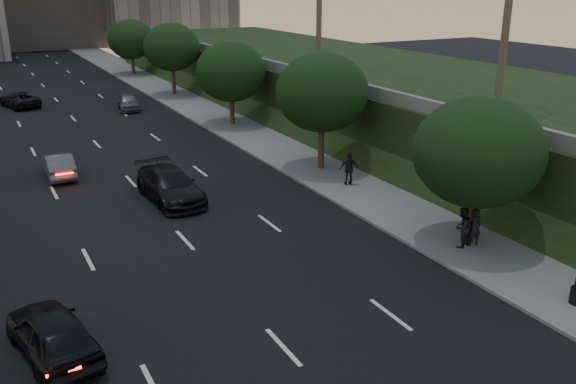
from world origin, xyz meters
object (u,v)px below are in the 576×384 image
sedan_near_right (170,185)px  sedan_far_right (128,102)px  pedestrian_a (474,227)px  pedestrian_b (462,227)px  sedan_mid_left (59,165)px  pedestrian_c (349,169)px  sedan_near_left (52,333)px  sedan_far_left (19,100)px

sedan_near_right → sedan_far_right: size_ratio=1.33×
pedestrian_a → pedestrian_b: pedestrian_b is taller
sedan_far_right → pedestrian_b: (4.86, -34.57, 0.31)m
sedan_near_right → pedestrian_a: bearing=-53.8°
sedan_far_right → sedan_mid_left: bearing=-107.6°
pedestrian_a → pedestrian_c: pedestrian_c is taller
sedan_near_left → pedestrian_c: size_ratio=2.51×
sedan_near_right → sedan_far_right: sedan_near_right is taller
sedan_far_left → pedestrian_c: size_ratio=2.71×
sedan_near_left → pedestrian_a: size_ratio=2.78×
pedestrian_b → pedestrian_a: bearing=152.4°
pedestrian_c → sedan_mid_left: bearing=-19.6°
sedan_near_right → sedan_far_left: bearing=95.8°
sedan_near_right → pedestrian_c: 9.35m
sedan_far_left → pedestrian_a: pedestrian_a is taller
sedan_near_right → pedestrian_b: 14.21m
sedan_near_left → pedestrian_b: size_ratio=2.59×
sedan_near_right → pedestrian_c: size_ratio=3.09×
pedestrian_a → pedestrian_b: bearing=3.2°
sedan_far_left → pedestrian_a: 42.45m
sedan_near_left → pedestrian_b: bearing=169.3°
sedan_far_left → pedestrian_b: size_ratio=2.79×
sedan_near_left → pedestrian_c: (16.15, 8.82, 0.28)m
sedan_near_left → pedestrian_b: pedestrian_b is taller
sedan_near_left → sedan_near_right: size_ratio=0.81×
sedan_near_left → sedan_far_right: sedan_near_left is taller
pedestrian_c → sedan_near_left: bearing=43.6°
pedestrian_b → sedan_far_right: bearing=-97.3°
sedan_near_right → pedestrian_b: (8.63, -11.29, 0.21)m
sedan_far_left → sedan_near_right: 29.16m
sedan_far_left → sedan_mid_left: bearing=74.5°
pedestrian_c → sedan_far_right: bearing=-63.5°
sedan_far_left → sedan_near_right: (4.25, -28.85, 0.13)m
sedan_far_right → pedestrian_c: 26.26m
sedan_far_right → pedestrian_c: bearing=-70.2°
sedan_near_right → pedestrian_a: 14.66m
pedestrian_a → pedestrian_c: 8.96m
sedan_far_left → pedestrian_c: (13.26, -31.31, 0.37)m
sedan_far_left → sedan_far_right: size_ratio=1.17×
sedan_far_right → pedestrian_a: bearing=-72.8°
pedestrian_a → sedan_mid_left: bearing=-37.8°
pedestrian_c → pedestrian_b: bearing=102.5°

